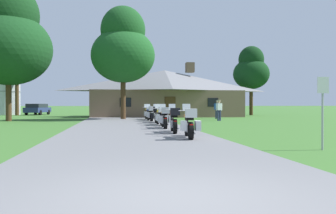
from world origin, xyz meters
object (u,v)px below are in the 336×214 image
object	(u,v)px
motorcycle_blue_sixth_in_row	(150,114)
motorcycle_yellow_fourth_in_row	(161,116)
motorcycle_orange_third_in_row	(165,118)
bystander_white_shirt_beside_signpost	(219,109)
parked_navy_suv_far_left	(38,109)
tree_by_lodge_front	(123,48)
motorcycle_orange_nearest_to_camera	(189,124)
motorcycle_red_fifth_in_row	(156,115)
metal_signpost_roadside	(323,104)
motorcycle_yellow_farthest_in_row	(148,113)
tree_left_far	(17,59)
tree_left_near	(8,39)
tree_right_of_lodge	(251,70)
metal_silo_distant	(8,89)
motorcycle_red_second_in_row	(174,120)
bystander_blue_shirt_near_lodge	(217,109)

from	to	relation	value
motorcycle_blue_sixth_in_row	motorcycle_yellow_fourth_in_row	bearing A→B (deg)	-93.26
motorcycle_orange_third_in_row	bystander_white_shirt_beside_signpost	size ratio (longest dim) A/B	1.24
motorcycle_yellow_fourth_in_row	parked_navy_suv_far_left	distance (m)	27.58
motorcycle_orange_third_in_row	tree_by_lodge_front	size ratio (longest dim) A/B	0.21
motorcycle_blue_sixth_in_row	tree_by_lodge_front	world-z (taller)	tree_by_lodge_front
motorcycle_orange_nearest_to_camera	parked_navy_suv_far_left	xyz separation A→B (m)	(-12.43, 32.79, 0.17)
motorcycle_orange_third_in_row	motorcycle_yellow_fourth_in_row	xyz separation A→B (m)	(0.14, 2.66, 0.00)
motorcycle_orange_nearest_to_camera	motorcycle_red_fifth_in_row	bearing A→B (deg)	95.54
metal_signpost_roadside	parked_navy_suv_far_left	bearing A→B (deg)	113.44
motorcycle_yellow_fourth_in_row	tree_by_lodge_front	bearing A→B (deg)	99.38
motorcycle_yellow_farthest_in_row	parked_navy_suv_far_left	xyz separation A→B (m)	(-12.41, 16.66, 0.17)
tree_left_far	metal_signpost_roadside	bearing A→B (deg)	-62.68
metal_signpost_roadside	tree_left_near	world-z (taller)	tree_left_near
motorcycle_orange_nearest_to_camera	metal_signpost_roadside	world-z (taller)	metal_signpost_roadside
motorcycle_yellow_fourth_in_row	motorcycle_red_fifth_in_row	distance (m)	2.74
motorcycle_yellow_farthest_in_row	tree_right_of_lodge	xyz separation A→B (m)	(13.78, 11.25, 4.95)
bystander_white_shirt_beside_signpost	metal_signpost_roadside	distance (m)	17.68
motorcycle_orange_third_in_row	metal_signpost_roadside	xyz separation A→B (m)	(3.39, -8.89, 0.74)
metal_silo_distant	parked_navy_suv_far_left	world-z (taller)	metal_silo_distant
motorcycle_blue_sixth_in_row	metal_signpost_roadside	bearing A→B (deg)	-82.92
metal_signpost_roadside	motorcycle_orange_nearest_to_camera	bearing A→B (deg)	133.81
metal_signpost_roadside	tree_by_lodge_front	world-z (taller)	tree_by_lodge_front
bystander_white_shirt_beside_signpost	tree_left_far	bearing A→B (deg)	129.19
motorcycle_red_fifth_in_row	metal_silo_distant	bearing A→B (deg)	130.78
motorcycle_orange_third_in_row	motorcycle_red_fifth_in_row	bearing A→B (deg)	90.72
motorcycle_red_second_in_row	bystander_blue_shirt_near_lodge	bearing A→B (deg)	70.88
motorcycle_yellow_farthest_in_row	tree_right_of_lodge	bearing A→B (deg)	36.36
metal_signpost_roadside	motorcycle_blue_sixth_in_row	bearing A→B (deg)	101.13
metal_silo_distant	motorcycle_orange_third_in_row	bearing A→B (deg)	-60.24
bystander_white_shirt_beside_signpost	tree_by_lodge_front	distance (m)	9.86
motorcycle_red_second_in_row	metal_signpost_roadside	distance (m)	6.93
motorcycle_orange_nearest_to_camera	bystander_white_shirt_beside_signpost	xyz separation A→B (m)	(5.56, 14.14, 0.34)
motorcycle_orange_third_in_row	bystander_blue_shirt_near_lodge	world-z (taller)	bystander_blue_shirt_near_lodge
metal_signpost_roadside	tree_left_near	bearing A→B (deg)	126.25
tree_by_lodge_front	motorcycle_yellow_farthest_in_row	bearing A→B (deg)	-34.74
motorcycle_yellow_fourth_in_row	metal_silo_distant	xyz separation A→B (m)	(-16.13, 25.32, 2.70)
motorcycle_yellow_fourth_in_row	tree_right_of_lodge	world-z (taller)	tree_right_of_lodge
tree_left_near	metal_signpost_roadside	bearing A→B (deg)	-53.75
motorcycle_blue_sixth_in_row	parked_navy_suv_far_left	size ratio (longest dim) A/B	0.43
tree_left_near	tree_left_far	bearing A→B (deg)	102.63
motorcycle_yellow_fourth_in_row	tree_left_near	distance (m)	14.87
metal_signpost_roadside	motorcycle_red_second_in_row	bearing A→B (deg)	119.36
motorcycle_orange_nearest_to_camera	parked_navy_suv_far_left	bearing A→B (deg)	116.52
motorcycle_yellow_farthest_in_row	tree_by_lodge_front	bearing A→B (deg)	142.40
motorcycle_red_fifth_in_row	tree_right_of_lodge	size ratio (longest dim) A/B	0.25
motorcycle_orange_third_in_row	tree_left_far	distance (m)	29.47
tree_right_of_lodge	bystander_white_shirt_beside_signpost	bearing A→B (deg)	-121.76
tree_by_lodge_front	motorcycle_red_fifth_in_row	bearing A→B (deg)	-72.45
motorcycle_yellow_farthest_in_row	parked_navy_suv_far_left	size ratio (longest dim) A/B	0.43
bystander_blue_shirt_near_lodge	tree_by_lodge_front	distance (m)	10.02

